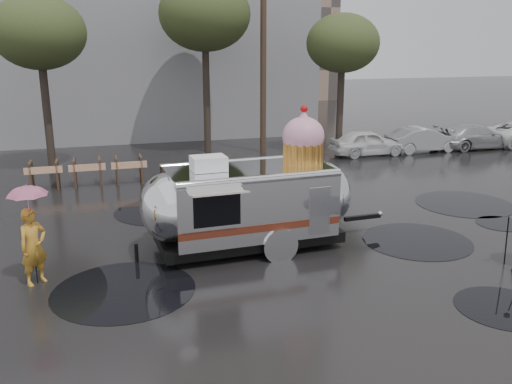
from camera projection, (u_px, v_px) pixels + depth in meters
name	position (u px, v px, depth m)	size (l,w,h in m)	color
ground	(337.00, 274.00, 12.51)	(120.00, 120.00, 0.00)	black
puddles	(331.00, 236.00, 14.93)	(14.28, 10.80, 0.01)	black
grey_building	(108.00, 18.00, 31.85)	(22.00, 12.00, 13.00)	slate
utility_pole	(263.00, 54.00, 24.88)	(1.60, 0.28, 9.00)	#473323
tree_left	(39.00, 33.00, 21.14)	(3.64, 3.64, 6.95)	#382D26
tree_mid	(205.00, 15.00, 24.66)	(4.20, 4.20, 8.03)	#382D26
tree_right	(343.00, 44.00, 24.79)	(3.36, 3.36, 6.42)	#382D26
barricade_row	(88.00, 172.00, 20.07)	(4.30, 0.80, 1.00)	#473323
parked_cars	(455.00, 135.00, 26.60)	(13.20, 1.90, 1.50)	silver
airstream_trailer	(252.00, 199.00, 13.79)	(6.90, 2.82, 3.71)	silver
person_left	(33.00, 247.00, 11.80)	(0.62, 0.42, 1.73)	gold
umbrella_pink	(28.00, 201.00, 11.52)	(1.06, 1.06, 2.27)	pink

